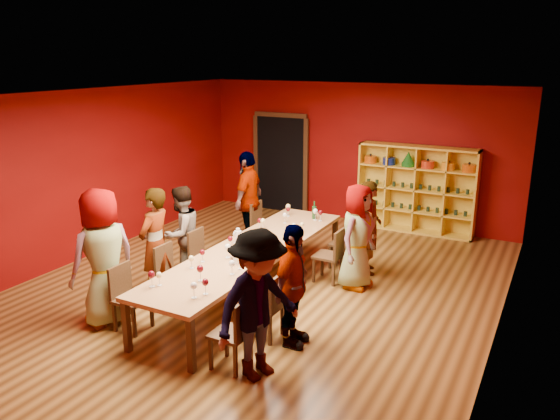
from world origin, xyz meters
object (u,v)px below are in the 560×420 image
object	(u,v)px
chair_person_left_4	(261,223)
chair_person_right_3	(333,253)
wine_bottle	(314,212)
chair_person_left_0	(127,294)
chair_person_right_0	(236,330)
chair_person_left_1	(170,271)
chair_person_right_4	(348,241)
person_left_1	(155,245)
person_right_4	(370,227)
chair_person_left_2	(202,254)
person_left_2	(181,234)
shelving_unit	(417,185)
spittoon_bowl	(241,254)
tasting_table	(251,252)
person_left_0	(103,257)
person_right_1	(292,286)
person_right_0	(258,305)
person_right_3	(357,237)
chair_person_right_1	(270,303)
person_left_4	(248,199)

from	to	relation	value
chair_person_left_4	chair_person_right_3	world-z (taller)	same
wine_bottle	chair_person_left_0	bearing A→B (deg)	-107.41
chair_person_left_0	chair_person_right_0	size ratio (longest dim) A/B	1.00
chair_person_left_1	chair_person_right_4	xyz separation A→B (m)	(1.82, 2.51, 0.00)
chair_person_left_0	person_left_1	bearing A→B (deg)	105.87
chair_person_right_3	person_right_4	xyz separation A→B (m)	(0.38, 0.68, 0.30)
chair_person_left_2	person_left_2	bearing A→B (deg)	180.00
chair_person_left_0	person_left_1	world-z (taller)	person_left_1
chair_person_right_3	wine_bottle	world-z (taller)	wine_bottle
shelving_unit	chair_person_right_0	size ratio (longest dim) A/B	2.70
chair_person_right_3	spittoon_bowl	size ratio (longest dim) A/B	2.88
chair_person_left_1	person_left_2	bearing A→B (deg)	116.22
shelving_unit	spittoon_bowl	bearing A→B (deg)	-105.31
tasting_table	chair_person_right_0	distance (m)	2.08
chair_person_left_1	chair_person_left_4	bearing A→B (deg)	90.00
person_right_4	person_left_2	bearing A→B (deg)	98.77
chair_person_left_0	wine_bottle	xyz separation A→B (m)	(1.12, 3.56, 0.38)
person_left_0	person_right_4	size ratio (longest dim) A/B	1.20
chair_person_right_4	person_right_4	size ratio (longest dim) A/B	0.56
chair_person_left_0	chair_person_right_4	bearing A→B (deg)	61.89
shelving_unit	chair_person_left_0	world-z (taller)	shelving_unit
person_left_2	wine_bottle	bearing A→B (deg)	146.96
person_left_1	chair_person_left_1	bearing A→B (deg)	85.10
person_left_1	person_right_1	distance (m)	2.41
person_left_0	chair_person_left_2	size ratio (longest dim) A/B	2.13
person_left_2	person_right_1	bearing A→B (deg)	73.43
chair_person_right_0	chair_person_left_1	bearing A→B (deg)	149.69
chair_person_left_2	spittoon_bowl	world-z (taller)	spittoon_bowl
chair_person_left_2	wine_bottle	bearing A→B (deg)	59.10
person_left_1	chair_person_left_4	bearing A→B (deg)	169.71
spittoon_bowl	person_left_0	bearing A→B (deg)	-137.69
person_right_0	chair_person_right_3	size ratio (longest dim) A/B	1.98
chair_person_left_1	chair_person_right_3	world-z (taller)	same
person_left_0	person_left_2	distance (m)	1.70
chair_person_left_2	person_right_3	xyz separation A→B (m)	(2.22, 1.04, 0.34)
person_left_0	person_left_2	bearing A→B (deg)	-164.05
chair_person_right_3	chair_person_right_4	distance (m)	0.68
person_left_0	chair_person_right_1	distance (m)	2.34
person_right_0	chair_person_right_1	size ratio (longest dim) A/B	1.98
person_right_1	wine_bottle	distance (m)	3.09
chair_person_left_1	person_left_4	world-z (taller)	person_left_4
person_left_2	chair_person_left_2	bearing A→B (deg)	95.93
chair_person_right_1	person_right_0	bearing A→B (deg)	-69.85
tasting_table	chair_person_left_1	bearing A→B (deg)	-138.88
person_left_1	person_right_3	distance (m)	3.08
chair_person_left_4	chair_person_right_4	xyz separation A→B (m)	(1.82, -0.19, 0.00)
chair_person_right_4	person_left_0	bearing A→B (deg)	-122.84
chair_person_right_4	tasting_table	bearing A→B (deg)	-117.96
shelving_unit	person_right_0	world-z (taller)	shelving_unit
spittoon_bowl	shelving_unit	bearing A→B (deg)	74.69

